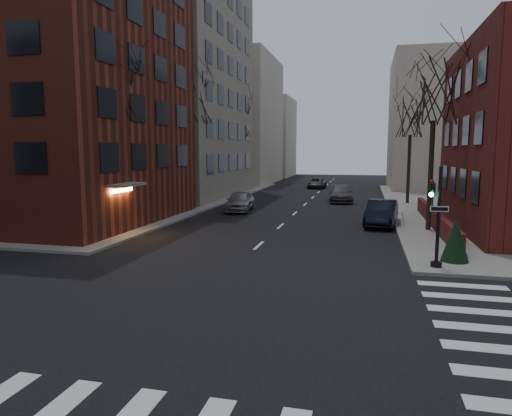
{
  "coord_description": "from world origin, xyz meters",
  "views": [
    {
      "loc": [
        5.15,
        -10.0,
        4.8
      ],
      "look_at": [
        0.03,
        11.28,
        2.0
      ],
      "focal_mm": 32.0,
      "sensor_mm": 36.0,
      "label": 1
    }
  ],
  "objects_px": {
    "traffic_signal": "(437,223)",
    "car_lane_far": "(317,183)",
    "evergreen_shrub": "(455,239)",
    "tree_right_b": "(411,117)",
    "streetlamp_near": "(183,157)",
    "parked_sedan": "(382,213)",
    "car_lane_gray": "(341,194)",
    "tree_right_a": "(435,92)",
    "tree_left_a": "(116,85)",
    "streetlamp_far": "(249,155)",
    "sandwich_board": "(400,218)",
    "tree_left_c": "(239,121)",
    "tree_left_b": "(194,99)",
    "car_lane_silver": "(240,201)"
  },
  "relations": [
    {
      "from": "parked_sedan",
      "to": "car_lane_gray",
      "type": "height_order",
      "value": "parked_sedan"
    },
    {
      "from": "tree_right_b",
      "to": "car_lane_silver",
      "type": "distance_m",
      "value": 16.74
    },
    {
      "from": "traffic_signal",
      "to": "sandwich_board",
      "type": "height_order",
      "value": "traffic_signal"
    },
    {
      "from": "traffic_signal",
      "to": "sandwich_board",
      "type": "xyz_separation_m",
      "value": [
        -0.64,
        10.25,
        -1.33
      ]
    },
    {
      "from": "traffic_signal",
      "to": "car_lane_far",
      "type": "bearing_deg",
      "value": 102.75
    },
    {
      "from": "traffic_signal",
      "to": "tree_left_c",
      "type": "bearing_deg",
      "value": 118.36
    },
    {
      "from": "streetlamp_far",
      "to": "sandwich_board",
      "type": "relative_size",
      "value": 7.42
    },
    {
      "from": "streetlamp_far",
      "to": "tree_left_c",
      "type": "bearing_deg",
      "value": -106.7
    },
    {
      "from": "traffic_signal",
      "to": "parked_sedan",
      "type": "height_order",
      "value": "traffic_signal"
    },
    {
      "from": "traffic_signal",
      "to": "parked_sedan",
      "type": "xyz_separation_m",
      "value": [
        -1.74,
        10.71,
        -1.09
      ]
    },
    {
      "from": "tree_left_a",
      "to": "car_lane_far",
      "type": "distance_m",
      "value": 35.42
    },
    {
      "from": "streetlamp_far",
      "to": "parked_sedan",
      "type": "distance_m",
      "value": 26.76
    },
    {
      "from": "car_lane_far",
      "to": "evergreen_shrub",
      "type": "relative_size",
      "value": 2.48
    },
    {
      "from": "tree_right_b",
      "to": "streetlamp_near",
      "type": "relative_size",
      "value": 1.46
    },
    {
      "from": "tree_right_b",
      "to": "car_lane_silver",
      "type": "height_order",
      "value": "tree_right_b"
    },
    {
      "from": "tree_left_a",
      "to": "tree_left_b",
      "type": "xyz_separation_m",
      "value": [
        0.0,
        12.0,
        0.44
      ]
    },
    {
      "from": "tree_left_a",
      "to": "car_lane_silver",
      "type": "distance_m",
      "value": 13.56
    },
    {
      "from": "streetlamp_near",
      "to": "sandwich_board",
      "type": "xyz_separation_m",
      "value": [
        15.5,
        -2.76,
        -3.66
      ]
    },
    {
      "from": "tree_left_a",
      "to": "car_lane_far",
      "type": "height_order",
      "value": "tree_left_a"
    },
    {
      "from": "car_lane_gray",
      "to": "tree_left_c",
      "type": "bearing_deg",
      "value": 144.41
    },
    {
      "from": "car_lane_silver",
      "to": "tree_left_b",
      "type": "bearing_deg",
      "value": 153.11
    },
    {
      "from": "tree_left_a",
      "to": "streetlamp_far",
      "type": "distance_m",
      "value": 28.32
    },
    {
      "from": "tree_left_c",
      "to": "evergreen_shrub",
      "type": "relative_size",
      "value": 5.19
    },
    {
      "from": "tree_left_c",
      "to": "parked_sedan",
      "type": "height_order",
      "value": "tree_left_c"
    },
    {
      "from": "tree_right_a",
      "to": "streetlamp_near",
      "type": "bearing_deg",
      "value": 166.76
    },
    {
      "from": "streetlamp_near",
      "to": "streetlamp_far",
      "type": "bearing_deg",
      "value": 90.0
    },
    {
      "from": "tree_left_a",
      "to": "parked_sedan",
      "type": "height_order",
      "value": "tree_left_a"
    },
    {
      "from": "car_lane_far",
      "to": "traffic_signal",
      "type": "bearing_deg",
      "value": -77.27
    },
    {
      "from": "tree_left_b",
      "to": "parked_sedan",
      "type": "bearing_deg",
      "value": -22.77
    },
    {
      "from": "tree_right_a",
      "to": "sandwich_board",
      "type": "height_order",
      "value": "tree_right_a"
    },
    {
      "from": "tree_left_a",
      "to": "streetlamp_near",
      "type": "bearing_deg",
      "value": 85.71
    },
    {
      "from": "streetlamp_near",
      "to": "streetlamp_far",
      "type": "xyz_separation_m",
      "value": [
        0.0,
        20.0,
        0.0
      ]
    },
    {
      "from": "parked_sedan",
      "to": "car_lane_gray",
      "type": "xyz_separation_m",
      "value": [
        -3.22,
        13.07,
        -0.05
      ]
    },
    {
      "from": "tree_right_a",
      "to": "streetlamp_far",
      "type": "distance_m",
      "value": 29.65
    },
    {
      "from": "streetlamp_near",
      "to": "car_lane_far",
      "type": "xyz_separation_m",
      "value": [
        7.4,
        25.61,
        -3.59
      ]
    },
    {
      "from": "traffic_signal",
      "to": "tree_right_b",
      "type": "xyz_separation_m",
      "value": [
        0.86,
        23.01,
        5.68
      ]
    },
    {
      "from": "streetlamp_far",
      "to": "car_lane_gray",
      "type": "bearing_deg",
      "value": -39.54
    },
    {
      "from": "streetlamp_near",
      "to": "tree_right_a",
      "type": "bearing_deg",
      "value": -13.24
    },
    {
      "from": "car_lane_silver",
      "to": "tree_right_b",
      "type": "bearing_deg",
      "value": 24.67
    },
    {
      "from": "tree_right_a",
      "to": "tree_right_b",
      "type": "distance_m",
      "value": 14.01
    },
    {
      "from": "sandwich_board",
      "to": "tree_right_b",
      "type": "bearing_deg",
      "value": 89.86
    },
    {
      "from": "traffic_signal",
      "to": "evergreen_shrub",
      "type": "relative_size",
      "value": 2.14
    },
    {
      "from": "traffic_signal",
      "to": "car_lane_far",
      "type": "height_order",
      "value": "traffic_signal"
    },
    {
      "from": "tree_left_c",
      "to": "streetlamp_near",
      "type": "distance_m",
      "value": 18.4
    },
    {
      "from": "tree_right_b",
      "to": "evergreen_shrub",
      "type": "height_order",
      "value": "tree_right_b"
    },
    {
      "from": "tree_right_b",
      "to": "traffic_signal",
      "type": "bearing_deg",
      "value": -92.15
    },
    {
      "from": "car_lane_silver",
      "to": "sandwich_board",
      "type": "xyz_separation_m",
      "value": [
        11.72,
        -5.05,
        -0.23
      ]
    },
    {
      "from": "parked_sedan",
      "to": "sandwich_board",
      "type": "xyz_separation_m",
      "value": [
        1.1,
        -0.46,
        -0.24
      ]
    },
    {
      "from": "car_lane_silver",
      "to": "car_lane_far",
      "type": "relative_size",
      "value": 1.01
    },
    {
      "from": "traffic_signal",
      "to": "streetlamp_near",
      "type": "relative_size",
      "value": 0.64
    }
  ]
}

